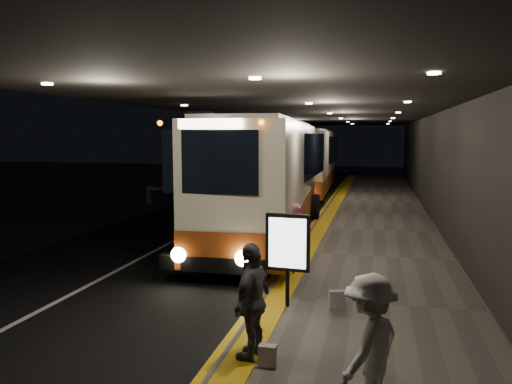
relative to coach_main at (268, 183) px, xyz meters
The scene contains 17 objects.
ground 4.22m from the coach_main, 107.17° to the right, with size 90.00×90.00×0.00m, color black.
lane_line_white 3.74m from the coach_main, 154.55° to the left, with size 0.12×50.00×0.01m, color silver.
kerb_stripe_yellow 2.64m from the coach_main, 48.35° to the left, with size 0.18×50.00×0.01m, color gold.
sidewalk 4.29m from the coach_main, 20.90° to the left, with size 4.50×50.00×0.15m, color #514C44.
tactile_strip 2.81m from the coach_main, 38.66° to the left, with size 0.50×50.00×0.01m, color gold.
terminal_wall 6.15m from the coach_main, 13.27° to the left, with size 0.10×50.00×6.00m, color black.
support_columns 2.66m from the coach_main, behind, with size 0.80×24.80×4.40m.
canopy 3.35m from the coach_main, 45.07° to the left, with size 9.00×50.00×0.40m, color black.
coach_main is the anchor object (origin of this frame).
coach_second 13.11m from the coach_main, 91.27° to the left, with size 2.89×12.09×3.78m.
passenger_boarding 4.60m from the coach_main, 68.08° to the right, with size 0.60×0.39×1.64m, color #C35B90.
passenger_waiting_white 11.62m from the coach_main, 71.71° to the right, with size 1.14×0.53×1.77m, color silver.
passenger_waiting_grey 9.99m from the coach_main, 79.09° to the right, with size 1.05×0.54×1.80m, color #444448.
bag_polka 8.06m from the coach_main, 67.90° to the right, with size 0.31×0.13×0.38m, color black.
bag_plain 10.37m from the coach_main, 77.75° to the right, with size 0.26×0.15×0.33m, color #B3A9A8.
info_sign 7.65m from the coach_main, 74.82° to the right, with size 0.89×0.18×1.86m.
stanchion_post 5.44m from the coach_main, 70.87° to the right, with size 0.05×0.05×1.17m, color black.
Camera 1 is at (4.77, -13.26, 3.54)m, focal length 35.00 mm.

